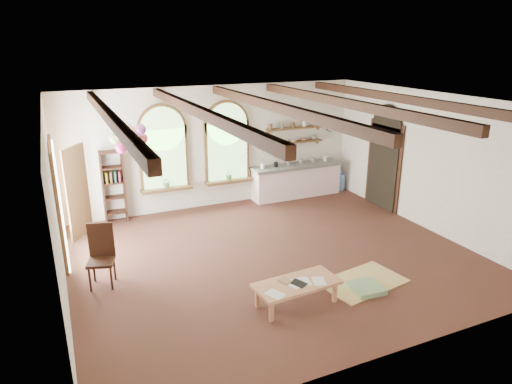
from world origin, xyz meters
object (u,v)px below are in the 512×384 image
coffee_table (297,285)px  side_chair (102,268)px  balloon_cluster (130,137)px  kitchen_counter (296,180)px

coffee_table → side_chair: size_ratio=1.29×
side_chair → balloon_cluster: size_ratio=1.01×
side_chair → balloon_cluster: balloon_cluster is taller
kitchen_counter → coffee_table: 5.71m
kitchen_counter → coffee_table: (-2.75, -5.00, -0.11)m
kitchen_counter → side_chair: side_chair is taller
balloon_cluster → side_chair: bearing=-117.9°
balloon_cluster → kitchen_counter: bearing=13.8°
kitchen_counter → coffee_table: kitchen_counter is taller
side_chair → kitchen_counter: bearing=27.7°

